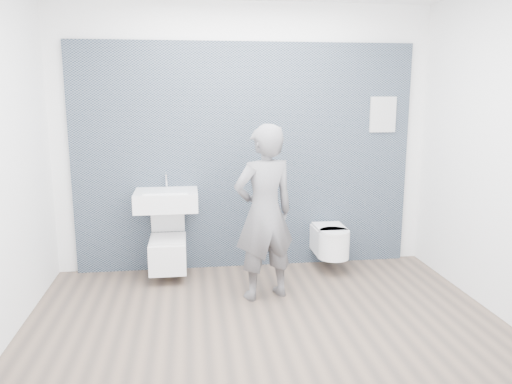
{
  "coord_description": "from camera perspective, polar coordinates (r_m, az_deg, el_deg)",
  "views": [
    {
      "loc": [
        -0.59,
        -3.8,
        1.89
      ],
      "look_at": [
        0.0,
        0.6,
        1.0
      ],
      "focal_mm": 35.0,
      "sensor_mm": 36.0,
      "label": 1
    }
  ],
  "objects": [
    {
      "name": "ground",
      "position": [
        4.28,
        1.11,
        -14.85
      ],
      "size": [
        4.0,
        4.0,
        0.0
      ],
      "primitive_type": "plane",
      "color": "brown",
      "rests_on": "ground"
    },
    {
      "name": "room_shell",
      "position": [
        3.84,
        1.21,
        9.09
      ],
      "size": [
        4.0,
        4.0,
        4.0
      ],
      "color": "white",
      "rests_on": "ground"
    },
    {
      "name": "tile_wall",
      "position": [
        5.63,
        -1.2,
        -8.28
      ],
      "size": [
        3.6,
        0.06,
        2.4
      ],
      "primitive_type": "cube",
      "color": "black",
      "rests_on": "ground"
    },
    {
      "name": "washbasin",
      "position": [
        5.12,
        -10.21,
        -0.85
      ],
      "size": [
        0.63,
        0.47,
        0.47
      ],
      "color": "white",
      "rests_on": "ground"
    },
    {
      "name": "toilet_square",
      "position": [
        5.23,
        -10.01,
        -6.66
      ],
      "size": [
        0.37,
        0.53,
        0.71
      ],
      "color": "white",
      "rests_on": "ground"
    },
    {
      "name": "toilet_rounded",
      "position": [
        5.4,
        8.56,
        -5.58
      ],
      "size": [
        0.33,
        0.56,
        0.3
      ],
      "color": "white",
      "rests_on": "ground"
    },
    {
      "name": "info_placard",
      "position": [
        5.93,
        13.51,
        -7.55
      ],
      "size": [
        0.29,
        0.03,
        0.38
      ],
      "primitive_type": "cube",
      "color": "white",
      "rests_on": "ground"
    },
    {
      "name": "visitor",
      "position": [
        4.54,
        0.96,
        -2.41
      ],
      "size": [
        0.68,
        0.55,
        1.62
      ],
      "primitive_type": "imported",
      "rotation": [
        0.0,
        0.0,
        3.44
      ],
      "color": "slate",
      "rests_on": "ground"
    }
  ]
}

